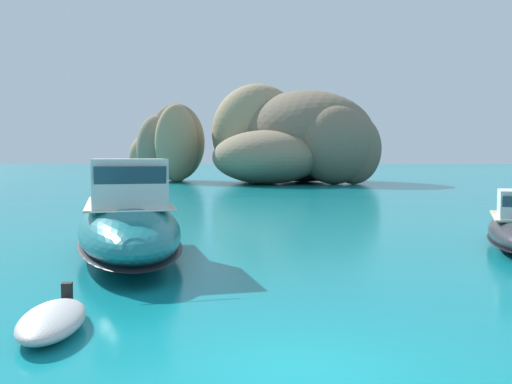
# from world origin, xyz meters

# --- Properties ---
(ground_plane) EXTENTS (400.00, 400.00, 0.00)m
(ground_plane) POSITION_xyz_m (0.00, 0.00, 0.00)
(ground_plane) COLOR #0F7F89
(islet_large) EXTENTS (23.64, 25.35, 11.75)m
(islet_large) POSITION_xyz_m (4.17, 58.50, 5.10)
(islet_large) COLOR #9E8966
(islet_large) RESTS_ON ground
(islet_small) EXTENTS (10.82, 11.13, 9.55)m
(islet_small) POSITION_xyz_m (-10.97, 61.63, 4.27)
(islet_small) COLOR #756651
(islet_small) RESTS_ON ground
(motorboat_teal) EXTENTS (5.52, 10.75, 3.03)m
(motorboat_teal) POSITION_xyz_m (-4.56, 9.62, 1.01)
(motorboat_teal) COLOR #19727A
(motorboat_teal) RESTS_ON ground
(dinghy_tender) EXTENTS (1.43, 2.86, 0.58)m
(dinghy_tender) POSITION_xyz_m (-4.26, 1.90, 0.22)
(dinghy_tender) COLOR #B2B2B2
(dinghy_tender) RESTS_ON ground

